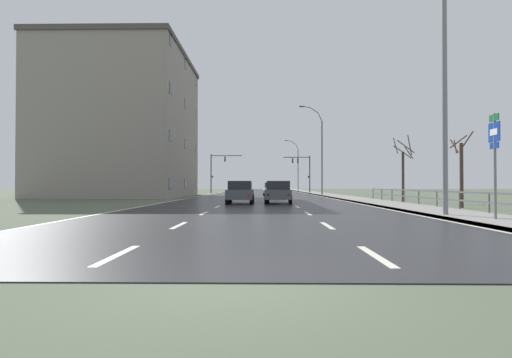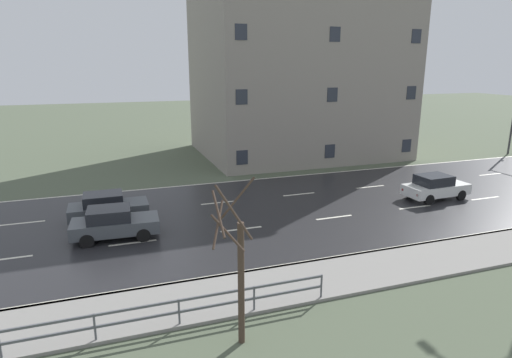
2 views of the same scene
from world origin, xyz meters
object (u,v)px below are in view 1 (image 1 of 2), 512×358
traffic_signal_left (217,168)px  car_near_right (240,192)px  street_lamp_foreground (440,74)px  car_far_right (271,189)px  street_lamp_midground (320,152)px  car_mid_centre (279,192)px  traffic_signal_right (303,168)px  brick_building (124,125)px  street_lamp_distant (297,166)px  highway_sign (495,152)px

traffic_signal_left → car_near_right: bearing=-80.9°
street_lamp_foreground → car_far_right: bearing=101.1°
street_lamp_midground → car_mid_centre: street_lamp_midground is taller
traffic_signal_right → brick_building: size_ratio=0.34×
street_lamp_distant → car_mid_centre: bearing=-96.2°
street_lamp_midground → traffic_signal_right: street_lamp_midground is taller
traffic_signal_right → car_far_right: traffic_signal_right is taller
street_lamp_distant → traffic_signal_right: size_ratio=1.75×
street_lamp_foreground → car_mid_centre: bearing=116.8°
highway_sign → car_mid_centre: 15.70m
street_lamp_foreground → street_lamp_distant: bearing=90.0°
traffic_signal_right → traffic_signal_left: bearing=-175.7°
street_lamp_midground → car_mid_centre: (-5.98, -21.37, -4.57)m
traffic_signal_left → car_mid_centre: traffic_signal_left is taller
car_far_right → car_near_right: bearing=-100.2°
highway_sign → traffic_signal_left: 52.13m
traffic_signal_right → brick_building: bearing=-138.4°
street_lamp_foreground → highway_sign: (0.96, -2.05, -3.31)m
brick_building → street_lamp_midground: bearing=10.7°
highway_sign → car_far_right: 33.99m
street_lamp_midground → traffic_signal_right: (-0.53, 15.49, -1.28)m
street_lamp_midground → street_lamp_distant: 33.29m
street_lamp_foreground → car_near_right: size_ratio=2.87×
street_lamp_distant → traffic_signal_left: street_lamp_distant is taller
street_lamp_distant → traffic_signal_left: size_ratio=1.69×
traffic_signal_right → traffic_signal_left: (-13.89, -1.05, -0.02)m
car_mid_centre → highway_sign: bearing=-60.5°
car_far_right → brick_building: 18.36m
traffic_signal_left → car_near_right: size_ratio=1.51×
traffic_signal_right → car_far_right: 18.75m
street_lamp_foreground → street_lamp_midground: (-0.03, 33.29, -0.37)m
highway_sign → car_near_right: (-9.63, 13.71, -1.63)m
car_mid_centre → car_far_right: (-0.08, 19.24, 0.00)m
street_lamp_distant → car_near_right: bearing=-98.9°
street_lamp_midground → highway_sign: street_lamp_midground is taller
car_far_right → car_near_right: size_ratio=1.02×
street_lamp_distant → car_far_right: (-6.06, -35.41, -4.31)m
traffic_signal_left → brick_building: brick_building is taller
street_lamp_midground → traffic_signal_right: size_ratio=1.84×
car_mid_centre → car_near_right: size_ratio=1.02×
street_lamp_midground → traffic_signal_left: 20.44m
traffic_signal_right → car_near_right: 38.14m
car_near_right → brick_building: brick_building is taller
street_lamp_foreground → traffic_signal_right: bearing=90.7°
street_lamp_foreground → traffic_signal_right: 48.81m
car_mid_centre → street_lamp_midground: bearing=77.3°
car_near_right → street_lamp_distant: bearing=81.3°
highway_sign → brick_building: size_ratio=0.21×
brick_building → car_far_right: bearing=7.4°
car_near_right → street_lamp_midground: bearing=68.5°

